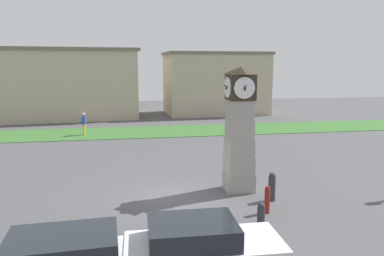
{
  "coord_description": "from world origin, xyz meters",
  "views": [
    {
      "loc": [
        -1.77,
        -14.57,
        5.42
      ],
      "look_at": [
        1.18,
        2.21,
        2.52
      ],
      "focal_mm": 35.0,
      "sensor_mm": 36.0,
      "label": 1
    }
  ],
  "objects_px": {
    "bollard_far_row": "(261,215)",
    "car_by_building": "(201,249)",
    "pedestrian_near_bench": "(84,122)",
    "bollard_mid_row": "(267,199)",
    "bollard_near_tower": "(272,186)",
    "clock_tower": "(239,132)"
  },
  "relations": [
    {
      "from": "bollard_far_row",
      "to": "car_by_building",
      "type": "xyz_separation_m",
      "value": [
        -2.59,
        -2.64,
        0.35
      ]
    },
    {
      "from": "bollard_mid_row",
      "to": "pedestrian_near_bench",
      "type": "distance_m",
      "value": 18.95
    },
    {
      "from": "clock_tower",
      "to": "bollard_far_row",
      "type": "bearing_deg",
      "value": -95.42
    },
    {
      "from": "car_by_building",
      "to": "pedestrian_near_bench",
      "type": "xyz_separation_m",
      "value": [
        -5.05,
        20.79,
        0.24
      ]
    },
    {
      "from": "bollard_mid_row",
      "to": "bollard_far_row",
      "type": "relative_size",
      "value": 1.21
    },
    {
      "from": "bollard_near_tower",
      "to": "bollard_far_row",
      "type": "relative_size",
      "value": 1.35
    },
    {
      "from": "bollard_mid_row",
      "to": "car_by_building",
      "type": "height_order",
      "value": "car_by_building"
    },
    {
      "from": "bollard_near_tower",
      "to": "bollard_far_row",
      "type": "distance_m",
      "value": 2.65
    },
    {
      "from": "bollard_near_tower",
      "to": "car_by_building",
      "type": "relative_size",
      "value": 0.29
    },
    {
      "from": "bollard_mid_row",
      "to": "bollard_far_row",
      "type": "distance_m",
      "value": 1.29
    },
    {
      "from": "clock_tower",
      "to": "car_by_building",
      "type": "bearing_deg",
      "value": -114.68
    },
    {
      "from": "bollard_mid_row",
      "to": "pedestrian_near_bench",
      "type": "xyz_separation_m",
      "value": [
        -8.28,
        17.04,
        0.5
      ]
    },
    {
      "from": "bollard_mid_row",
      "to": "bollard_far_row",
      "type": "bearing_deg",
      "value": -120.02
    },
    {
      "from": "clock_tower",
      "to": "car_by_building",
      "type": "height_order",
      "value": "clock_tower"
    },
    {
      "from": "bollard_far_row",
      "to": "car_by_building",
      "type": "height_order",
      "value": "car_by_building"
    },
    {
      "from": "clock_tower",
      "to": "bollard_far_row",
      "type": "height_order",
      "value": "clock_tower"
    },
    {
      "from": "bollard_mid_row",
      "to": "pedestrian_near_bench",
      "type": "relative_size",
      "value": 0.59
    },
    {
      "from": "bollard_near_tower",
      "to": "bollard_mid_row",
      "type": "xyz_separation_m",
      "value": [
        -0.66,
        -1.19,
        -0.06
      ]
    },
    {
      "from": "bollard_mid_row",
      "to": "clock_tower",
      "type": "bearing_deg",
      "value": 96.08
    },
    {
      "from": "bollard_mid_row",
      "to": "car_by_building",
      "type": "xyz_separation_m",
      "value": [
        -3.24,
        -3.76,
        0.26
      ]
    },
    {
      "from": "bollard_near_tower",
      "to": "bollard_far_row",
      "type": "height_order",
      "value": "bollard_near_tower"
    },
    {
      "from": "clock_tower",
      "to": "car_by_building",
      "type": "xyz_separation_m",
      "value": [
        -2.95,
        -6.42,
        -1.81
      ]
    }
  ]
}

